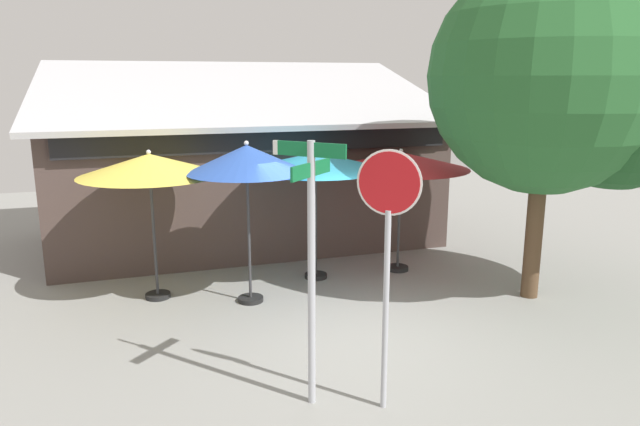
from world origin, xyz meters
The scene contains 9 objects.
ground_plane centered at (0.00, 0.00, -0.05)m, with size 28.00×28.00×0.10m, color gray.
cafe_building centered at (-0.57, 5.85, 1.58)m, with size 9.03×5.14×4.26m.
street_sign_post centered at (-1.27, -1.84, 1.92)m, with size 0.67×0.68×3.16m.
stop_sign centered at (-0.49, -2.21, 2.12)m, with size 0.57×0.48×3.08m.
patio_umbrella_mustard_left centered at (-2.86, 2.30, 2.37)m, with size 2.40×2.40×2.65m.
patio_umbrella_royal_blue_center centered at (-1.32, 1.61, 2.49)m, with size 2.03×2.03×2.82m.
patio_umbrella_teal_right centered at (0.15, 2.45, 2.29)m, with size 2.60×2.60×2.54m.
patio_umbrella_crimson_far_right centered at (1.88, 2.38, 2.24)m, with size 2.69×2.69×2.48m.
shade_tree centered at (3.81, 0.17, 3.73)m, with size 4.52×3.93×5.82m.
Camera 1 is at (-3.14, -7.93, 3.81)m, focal length 32.76 mm.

